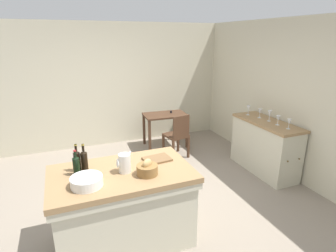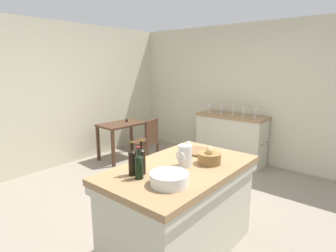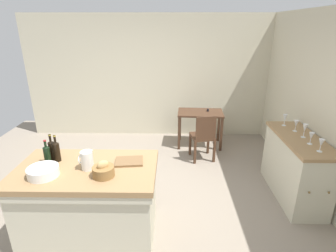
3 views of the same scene
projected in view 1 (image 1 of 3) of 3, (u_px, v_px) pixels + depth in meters
name	position (u px, v px, depth m)	size (l,w,h in m)	color
ground_plane	(145.00, 203.00, 3.97)	(6.76, 6.76, 0.00)	gray
wall_back	(108.00, 86.00, 5.86)	(5.32, 0.12, 2.60)	beige
wall_right	(295.00, 100.00, 4.48)	(0.12, 5.20, 2.60)	beige
island_table	(123.00, 204.00, 3.10)	(1.54, 0.92, 0.90)	#99754C
side_cabinet	(265.00, 146.00, 4.79)	(0.52, 1.32, 0.92)	#99754C
writing_desk	(165.00, 119.00, 5.88)	(0.93, 0.61, 0.77)	#472D1E
wooden_chair	(178.00, 135.00, 5.32)	(0.47, 0.47, 0.89)	#472D1E
pitcher	(125.00, 163.00, 2.93)	(0.17, 0.13, 0.25)	white
wash_bowl	(87.00, 181.00, 2.66)	(0.31, 0.31, 0.10)	white
bread_basket	(147.00, 169.00, 2.89)	(0.23, 0.23, 0.18)	olive
cutting_board	(157.00, 159.00, 3.24)	(0.31, 0.23, 0.02)	brown
wine_bottle_dark	(84.00, 160.00, 2.94)	(0.07, 0.07, 0.31)	black
wine_bottle_amber	(77.00, 160.00, 2.95)	(0.07, 0.07, 0.31)	black
wine_bottle_green	(76.00, 165.00, 2.86)	(0.07, 0.07, 0.28)	black
wine_glass_far_left	(289.00, 122.00, 4.24)	(0.07, 0.07, 0.16)	white
wine_glass_left	(278.00, 119.00, 4.43)	(0.07, 0.07, 0.16)	white
wine_glass_middle	(270.00, 114.00, 4.63)	(0.07, 0.07, 0.19)	white
wine_glass_right	(260.00, 112.00, 4.82)	(0.07, 0.07, 0.16)	white
wine_glass_far_right	(248.00, 109.00, 5.00)	(0.07, 0.07, 0.18)	white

